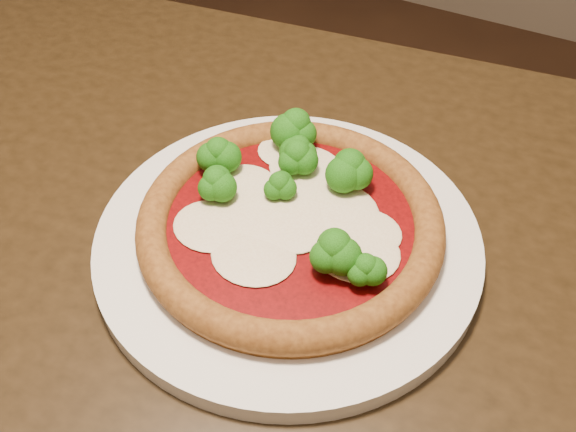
% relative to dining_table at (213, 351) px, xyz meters
% --- Properties ---
extents(dining_table, '(1.17, 1.01, 0.75)m').
position_rel_dining_table_xyz_m(dining_table, '(0.00, 0.00, 0.00)').
color(dining_table, black).
rests_on(dining_table, floor).
extents(plate, '(0.34, 0.34, 0.02)m').
position_rel_dining_table_xyz_m(plate, '(0.04, 0.08, 0.11)').
color(plate, white).
rests_on(plate, dining_table).
extents(pizza, '(0.27, 0.27, 0.06)m').
position_rel_dining_table_xyz_m(pizza, '(0.04, 0.08, 0.13)').
color(pizza, brown).
rests_on(pizza, plate).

